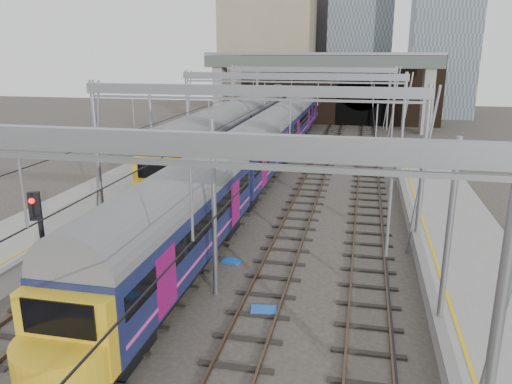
% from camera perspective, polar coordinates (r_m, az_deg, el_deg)
% --- Properties ---
extents(ground, '(160.00, 160.00, 0.00)m').
position_cam_1_polar(ground, '(18.88, -6.38, -14.19)').
color(ground, '#38332D').
rests_on(ground, ground).
extents(platform_left, '(4.32, 55.00, 1.12)m').
position_cam_1_polar(platform_left, '(25.37, -27.03, -6.43)').
color(platform_left, gray).
rests_on(platform_left, ground).
extents(tracks, '(14.40, 80.00, 0.22)m').
position_cam_1_polar(tracks, '(32.31, 2.02, -1.08)').
color(tracks, '#4C3828').
rests_on(tracks, ground).
extents(overhead_line, '(16.80, 80.00, 8.00)m').
position_cam_1_polar(overhead_line, '(37.43, 3.92, 11.43)').
color(overhead_line, gray).
rests_on(overhead_line, ground).
extents(retaining_wall, '(28.00, 2.75, 9.00)m').
position_cam_1_polar(retaining_wall, '(67.68, 8.94, 11.33)').
color(retaining_wall, black).
rests_on(retaining_wall, ground).
extents(overbridge, '(28.00, 3.00, 9.25)m').
position_cam_1_polar(overbridge, '(61.72, 7.37, 13.71)').
color(overbridge, gray).
rests_on(overbridge, ground).
extents(city_skyline, '(37.50, 27.50, 60.00)m').
position_cam_1_polar(city_skyline, '(86.30, 11.09, 20.66)').
color(city_skyline, tan).
rests_on(city_skyline, ground).
extents(train_main, '(2.84, 65.54, 4.87)m').
position_cam_1_polar(train_main, '(44.10, 2.38, 6.81)').
color(train_main, black).
rests_on(train_main, ground).
extents(train_second, '(3.08, 53.45, 5.21)m').
position_cam_1_polar(train_second, '(54.26, -0.04, 8.68)').
color(train_second, black).
rests_on(train_second, ground).
extents(signal_near_left, '(0.40, 0.48, 5.12)m').
position_cam_1_polar(signal_near_left, '(17.88, -23.23, -5.82)').
color(signal_near_left, black).
rests_on(signal_near_left, ground).
extents(signal_near_centre, '(0.34, 0.45, 4.37)m').
position_cam_1_polar(signal_near_centre, '(19.13, -10.13, -4.66)').
color(signal_near_centre, black).
rests_on(signal_near_centre, ground).
extents(equip_cover_a, '(0.97, 0.82, 0.10)m').
position_cam_1_polar(equip_cover_a, '(23.27, -2.78, -7.92)').
color(equip_cover_a, blue).
rests_on(equip_cover_a, ground).
extents(equip_cover_b, '(0.99, 0.81, 0.10)m').
position_cam_1_polar(equip_cover_b, '(23.68, -6.30, -7.55)').
color(equip_cover_b, blue).
rests_on(equip_cover_b, ground).
extents(equip_cover_c, '(1.05, 0.81, 0.11)m').
position_cam_1_polar(equip_cover_c, '(19.17, 0.90, -13.38)').
color(equip_cover_c, blue).
rests_on(equip_cover_c, ground).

